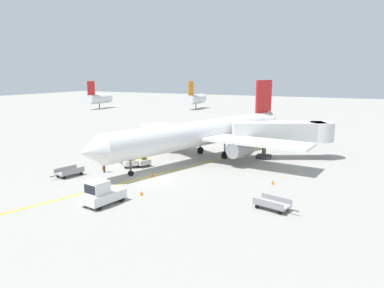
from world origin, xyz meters
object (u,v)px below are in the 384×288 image
at_px(pushback_tug, 102,193).
at_px(safety_cone_nose_right, 103,168).
at_px(baggage_tug_near_wing, 143,143).
at_px(belt_loader_aft_hold, 128,159).
at_px(safety_cone_wingtip_left, 144,142).
at_px(baggage_cart_empty_trailing, 69,172).
at_px(safety_cone_tail_area, 153,175).
at_px(ground_crew_marshaller, 104,165).
at_px(safety_cone_wingtip_right, 273,182).
at_px(jet_bridge, 289,132).
at_px(belt_loader_forward_hold, 138,158).
at_px(airliner, 205,133).
at_px(safety_cone_nose_left, 141,193).
at_px(baggage_cart_loaded, 272,204).

xyz_separation_m(pushback_tug, safety_cone_nose_right, (-7.64, 9.15, -0.77)).
bearing_deg(baggage_tug_near_wing, pushback_tug, -64.43).
xyz_separation_m(belt_loader_aft_hold, safety_cone_wingtip_left, (-6.36, 12.88, -0.56)).
distance_m(baggage_cart_empty_trailing, safety_cone_tail_area, 9.18).
xyz_separation_m(ground_crew_marshaller, safety_cone_wingtip_right, (18.36, 4.07, -0.69)).
relative_size(jet_bridge, belt_loader_forward_hold, 2.51).
height_order(airliner, safety_cone_nose_left, airliner).
distance_m(airliner, ground_crew_marshaller, 13.99).
distance_m(jet_bridge, belt_loader_aft_hold, 20.97).
distance_m(safety_cone_nose_left, safety_cone_wingtip_left, 25.89).
relative_size(ground_crew_marshaller, safety_cone_nose_right, 3.86).
xyz_separation_m(belt_loader_forward_hold, safety_cone_nose_right, (-2.30, -3.87, -0.56)).
distance_m(pushback_tug, baggage_cart_empty_trailing, 10.52).
relative_size(safety_cone_nose_left, safety_cone_nose_right, 1.00).
relative_size(belt_loader_aft_hold, safety_cone_tail_area, 10.22).
bearing_deg(safety_cone_tail_area, baggage_cart_loaded, -15.37).
bearing_deg(belt_loader_aft_hold, jet_bridge, 36.09).
xyz_separation_m(belt_loader_forward_hold, safety_cone_tail_area, (4.60, -3.79, -0.56)).
xyz_separation_m(belt_loader_forward_hold, belt_loader_aft_hold, (-0.88, -0.72, 0.00)).
height_order(belt_loader_aft_hold, safety_cone_wingtip_left, belt_loader_aft_hold).
height_order(baggage_cart_loaded, baggage_cart_empty_trailing, same).
distance_m(baggage_cart_empty_trailing, safety_cone_wingtip_right, 21.92).
distance_m(baggage_cart_loaded, ground_crew_marshaller, 20.24).
distance_m(pushback_tug, baggage_tug_near_wing, 23.29).
relative_size(baggage_tug_near_wing, ground_crew_marshaller, 1.51).
bearing_deg(belt_loader_forward_hold, ground_crew_marshaller, -105.11).
xyz_separation_m(airliner, baggage_cart_empty_trailing, (-9.71, -14.56, -2.95)).
height_order(baggage_cart_loaded, ground_crew_marshaller, ground_crew_marshaller).
xyz_separation_m(jet_bridge, safety_cone_nose_right, (-18.22, -15.39, -3.32)).
relative_size(jet_bridge, safety_cone_nose_right, 28.65).
xyz_separation_m(airliner, safety_cone_nose_right, (-8.30, -10.74, -3.20)).
bearing_deg(safety_cone_wingtip_left, baggage_cart_empty_trailing, -79.92).
distance_m(pushback_tug, belt_loader_aft_hold, 13.78).
bearing_deg(baggage_cart_loaded, ground_crew_marshaller, 171.81).
bearing_deg(ground_crew_marshaller, airliner, 57.98).
height_order(jet_bridge, safety_cone_wingtip_left, jet_bridge).
bearing_deg(ground_crew_marshaller, safety_cone_nose_left, -29.52).
relative_size(belt_loader_aft_hold, baggage_cart_loaded, 1.17).
bearing_deg(baggage_cart_empty_trailing, safety_cone_wingtip_left, 100.08).
distance_m(airliner, belt_loader_aft_hold, 10.58).
xyz_separation_m(belt_loader_forward_hold, safety_cone_nose_left, (6.98, -9.48, -0.56)).
bearing_deg(airliner, baggage_cart_loaded, -48.81).
bearing_deg(safety_cone_wingtip_right, baggage_cart_loaded, -76.54).
bearing_deg(belt_loader_aft_hold, safety_cone_tail_area, -29.26).
relative_size(belt_loader_forward_hold, baggage_cart_empty_trailing, 1.31).
bearing_deg(airliner, baggage_cart_empty_trailing, -123.71).
xyz_separation_m(airliner, belt_loader_forward_hold, (-6.00, -6.88, -2.64)).
relative_size(belt_loader_forward_hold, safety_cone_wingtip_right, 11.41).
bearing_deg(safety_cone_nose_right, baggage_tug_near_wing, 101.50).
distance_m(airliner, safety_cone_wingtip_left, 14.61).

